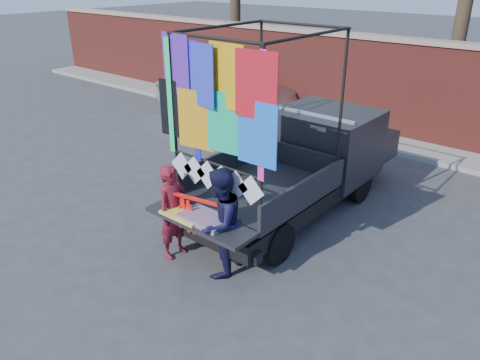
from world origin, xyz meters
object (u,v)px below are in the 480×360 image
Objects in this scene: woman at (173,212)px; man at (220,223)px; sedan at (227,93)px; pickup_truck at (310,160)px.

man is at bearing -84.90° from woman.
sedan is at bearing 33.73° from woman.
pickup_truck reaches higher than sedan.
woman is 0.91× the size of man.
sedan is (-5.05, 3.35, -0.15)m from pickup_truck.
pickup_truck is at bearing -12.32° from woman.
pickup_truck is 1.26× the size of sedan.
pickup_truck is 2.90m from man.
man is at bearing -152.87° from sedan.
woman is (4.48, -6.33, 0.06)m from sedan.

